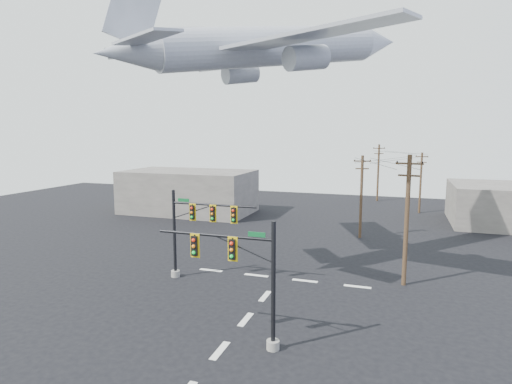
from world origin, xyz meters
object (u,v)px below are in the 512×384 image
(utility_pole_b, at_px, (361,195))
(utility_pole_c, at_px, (421,182))
(signal_mast_far, at_px, (194,230))
(utility_pole_a, at_px, (407,218))
(signal_mast_near, at_px, (247,279))
(utility_pole_d, at_px, (378,171))
(airliner, at_px, (272,48))

(utility_pole_b, xyz_separation_m, utility_pole_c, (6.72, 17.59, -0.20))
(signal_mast_far, xyz_separation_m, utility_pole_b, (11.12, 17.77, 0.73))
(utility_pole_a, bearing_deg, signal_mast_far, -154.88)
(signal_mast_near, xyz_separation_m, utility_pole_d, (4.09, 53.32, 1.20))
(signal_mast_near, height_order, utility_pole_d, utility_pole_d)
(utility_pole_d, bearing_deg, signal_mast_far, -119.97)
(signal_mast_near, height_order, airliner, airliner)
(utility_pole_b, bearing_deg, signal_mast_far, -133.59)
(airliner, bearing_deg, utility_pole_d, 31.09)
(airliner, bearing_deg, signal_mast_near, -128.77)
(signal_mast_far, relative_size, utility_pole_b, 0.80)
(signal_mast_near, bearing_deg, utility_pole_a, 57.11)
(signal_mast_far, distance_m, airliner, 15.52)
(signal_mast_far, distance_m, utility_pole_a, 16.11)
(utility_pole_d, bearing_deg, utility_pole_c, -71.63)
(utility_pole_d, relative_size, airliner, 0.40)
(utility_pole_c, bearing_deg, signal_mast_far, -95.54)
(airliner, bearing_deg, signal_mast_far, 170.75)
(utility_pole_c, bearing_deg, utility_pole_a, -72.88)
(utility_pole_a, relative_size, airliner, 0.41)
(utility_pole_a, height_order, airliner, airliner)
(airliner, bearing_deg, utility_pole_c, 17.88)
(utility_pole_d, bearing_deg, utility_pole_a, -99.85)
(utility_pole_c, bearing_deg, signal_mast_near, -82.03)
(signal_mast_far, height_order, utility_pole_c, utility_pole_c)
(utility_pole_b, height_order, airliner, airliner)
(utility_pole_c, height_order, utility_pole_d, utility_pole_d)
(utility_pole_d, bearing_deg, signal_mast_near, -109.85)
(utility_pole_b, bearing_deg, utility_pole_a, -83.71)
(signal_mast_near, xyz_separation_m, utility_pole_a, (8.10, 12.52, 1.40))
(signal_mast_far, distance_m, utility_pole_c, 39.61)
(utility_pole_b, height_order, utility_pole_c, utility_pole_b)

